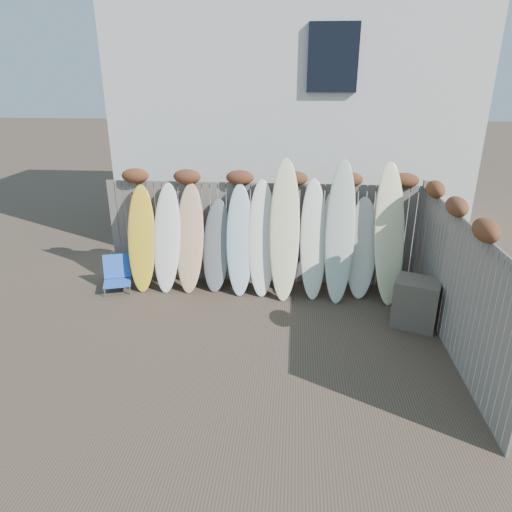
# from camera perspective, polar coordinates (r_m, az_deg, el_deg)

# --- Properties ---
(ground) EXTENTS (80.00, 80.00, 0.00)m
(ground) POSITION_cam_1_polar(r_m,az_deg,el_deg) (7.15, -0.84, -11.03)
(ground) COLOR #493A2D
(back_fence) EXTENTS (6.05, 0.28, 2.24)m
(back_fence) POSITION_cam_1_polar(r_m,az_deg,el_deg) (8.82, 1.05, 3.93)
(back_fence) COLOR slate
(back_fence) RESTS_ON ground
(right_fence) EXTENTS (0.28, 4.40, 2.24)m
(right_fence) POSITION_cam_1_polar(r_m,az_deg,el_deg) (7.21, 23.75, -2.43)
(right_fence) COLOR slate
(right_fence) RESTS_ON ground
(house) EXTENTS (8.50, 5.50, 6.33)m
(house) POSITION_cam_1_polar(r_m,az_deg,el_deg) (12.52, 4.59, 18.46)
(house) COLOR silver
(house) RESTS_ON ground
(beach_chair) EXTENTS (0.63, 0.66, 0.66)m
(beach_chair) POSITION_cam_1_polar(r_m,az_deg,el_deg) (9.16, -16.98, -2.21)
(beach_chair) COLOR blue
(beach_chair) RESTS_ON ground
(wooden_crate) EXTENTS (0.85, 0.78, 0.80)m
(wooden_crate) POSITION_cam_1_polar(r_m,az_deg,el_deg) (7.94, 19.37, -5.54)
(wooden_crate) COLOR brown
(wooden_crate) RESTS_ON ground
(lattice_panel) EXTENTS (0.05, 1.12, 1.67)m
(lattice_panel) POSITION_cam_1_polar(r_m,az_deg,el_deg) (8.32, 21.59, -1.30)
(lattice_panel) COLOR #473C2B
(lattice_panel) RESTS_ON ground
(surfboard_0) EXTENTS (0.59, 0.75, 1.97)m
(surfboard_0) POSITION_cam_1_polar(r_m,az_deg,el_deg) (8.93, -14.11, 2.13)
(surfboard_0) COLOR gold
(surfboard_0) RESTS_ON ground
(surfboard_1) EXTENTS (0.54, 0.73, 2.01)m
(surfboard_1) POSITION_cam_1_polar(r_m,az_deg,el_deg) (8.79, -11.08, 2.21)
(surfboard_1) COLOR white
(surfboard_1) RESTS_ON ground
(surfboard_2) EXTENTS (0.54, 0.72, 2.01)m
(surfboard_2) POSITION_cam_1_polar(r_m,az_deg,el_deg) (8.70, -8.28, 2.19)
(surfboard_2) COLOR #F6D48A
(surfboard_2) RESTS_ON ground
(surfboard_3) EXTENTS (0.59, 0.67, 1.71)m
(surfboard_3) POSITION_cam_1_polar(r_m,az_deg,el_deg) (8.69, -4.96, 1.28)
(surfboard_3) COLOR slate
(surfboard_3) RESTS_ON ground
(surfboard_4) EXTENTS (0.54, 0.75, 2.02)m
(surfboard_4) POSITION_cam_1_polar(r_m,az_deg,el_deg) (8.50, -2.05, 1.98)
(surfboard_4) COLOR silver
(surfboard_4) RESTS_ON ground
(surfboard_5) EXTENTS (0.56, 0.77, 2.10)m
(surfboard_5) POSITION_cam_1_polar(r_m,az_deg,el_deg) (8.47, 0.74, 2.21)
(surfboard_5) COLOR white
(surfboard_5) RESTS_ON ground
(surfboard_6) EXTENTS (0.56, 0.88, 2.49)m
(surfboard_6) POSITION_cam_1_polar(r_m,az_deg,el_deg) (8.31, 3.60, 3.24)
(surfboard_6) COLOR #FBEDB6
(surfboard_6) RESTS_ON ground
(surfboard_7) EXTENTS (0.53, 0.78, 2.14)m
(surfboard_7) POSITION_cam_1_polar(r_m,az_deg,el_deg) (8.42, 7.17, 2.07)
(surfboard_7) COLOR white
(surfboard_7) RESTS_ON ground
(surfboard_8) EXTENTS (0.59, 0.91, 2.49)m
(surfboard_8) POSITION_cam_1_polar(r_m,az_deg,el_deg) (8.34, 10.46, 2.96)
(surfboard_8) COLOR silver
(surfboard_8) RESTS_ON ground
(surfboard_9) EXTENTS (0.60, 0.70, 1.82)m
(surfboard_9) POSITION_cam_1_polar(r_m,az_deg,el_deg) (8.61, 13.08, 0.97)
(surfboard_9) COLOR silver
(surfboard_9) RESTS_ON ground
(surfboard_10) EXTENTS (0.60, 0.90, 2.46)m
(surfboard_10) POSITION_cam_1_polar(r_m,az_deg,el_deg) (8.48, 16.34, 2.65)
(surfboard_10) COLOR #EDECAF
(surfboard_10) RESTS_ON ground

